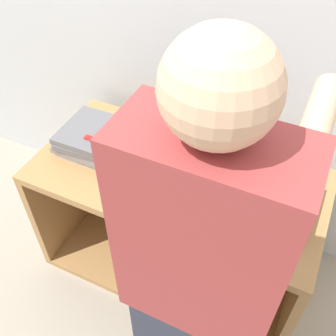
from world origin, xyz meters
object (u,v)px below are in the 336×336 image
object	(u,v)px
laptop_stack_left	(101,141)
laptop_open	(183,157)
person	(198,294)
laptop_stack_right	(266,193)

from	to	relation	value
laptop_stack_left	laptop_open	bearing A→B (deg)	8.59
laptop_open	person	world-z (taller)	person
laptop_open	person	bearing A→B (deg)	-62.51
person	laptop_stack_left	bearing A→B (deg)	141.67
laptop_open	person	distance (m)	0.66
laptop_stack_right	person	bearing A→B (deg)	-97.05
laptop_open	laptop_stack_left	distance (m)	0.37
laptop_stack_left	laptop_stack_right	world-z (taller)	same
laptop_stack_left	person	xyz separation A→B (m)	(0.67, -0.53, 0.08)
laptop_open	laptop_stack_left	bearing A→B (deg)	-171.41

